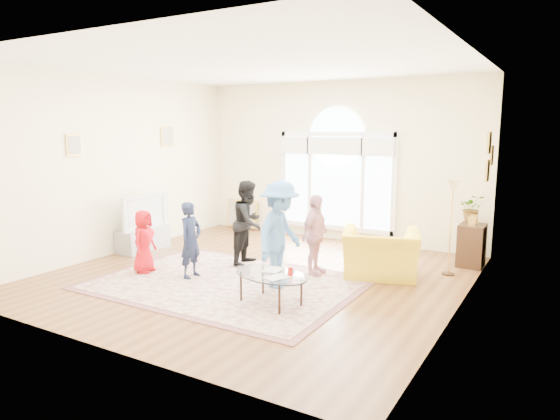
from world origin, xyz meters
The scene contains 18 objects.
ground centered at (0.00, 0.00, 0.00)m, with size 6.00×6.00×0.00m, color #5A341B.
room_shell centered at (0.01, 2.83, 1.57)m, with size 6.00×6.00×6.00m.
area_rug centered at (-0.16, -0.58, 0.01)m, with size 3.60×2.60×0.02m, color beige.
rug_border centered at (-0.16, -0.58, 0.01)m, with size 3.80×2.80×0.01m, color brown.
tv_console centered at (-2.75, 0.30, 0.21)m, with size 0.45×1.00×0.42m, color gray.
television centered at (-2.74, 0.30, 0.74)m, with size 0.17×1.12×0.64m.
coffee_table centered at (0.86, -1.00, 0.40)m, with size 1.25×0.95×0.54m.
armchair centered at (1.68, 0.92, 0.37)m, with size 1.13×0.99×0.74m, color yellow.
side_cabinet centered at (2.78, 2.28, 0.35)m, with size 0.40×0.50×0.70m, color black.
floor_lamp centered at (2.57, 1.57, 1.28)m, with size 0.29×0.29×1.51m.
plant_pedestal centered at (2.70, 2.60, 0.35)m, with size 0.20×0.20×0.70m, color white.
potted_plant centered at (2.70, 2.60, 0.93)m, with size 0.41×0.36×0.46m, color #33722D.
leaning_picture centered at (-2.28, 2.90, 0.00)m, with size 0.80×0.05×0.62m, color tan.
child_red centered at (-1.61, -0.78, 0.52)m, with size 0.49×0.32×0.99m, color red.
child_navy centered at (-0.79, -0.62, 0.60)m, with size 0.42×0.28×1.16m, color #182039.
child_black centered at (-0.47, 0.47, 0.72)m, with size 0.68×0.53×1.40m, color black.
child_pink centered at (0.77, 0.47, 0.65)m, with size 0.73×0.31×1.25m, color pink.
child_blue centered at (0.61, -0.33, 0.79)m, with size 0.99×0.57×1.53m, color #4C80C9.
Camera 1 is at (4.11, -6.31, 2.29)m, focal length 32.00 mm.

